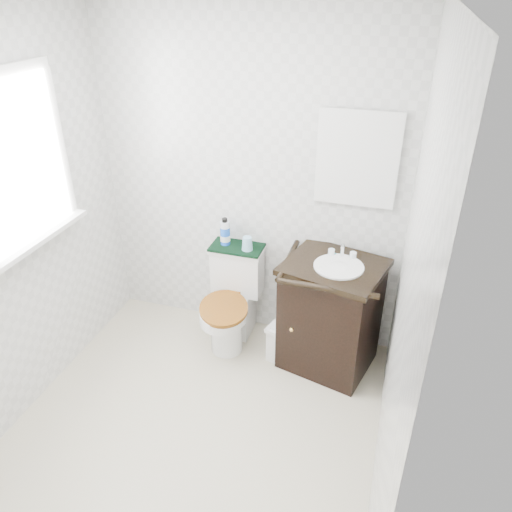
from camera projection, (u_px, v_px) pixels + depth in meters
The scene contains 13 objects.
floor at pixel (191, 434), 3.07m from camera, with size 2.40×2.40×0.00m, color beige.
wall_back at pixel (249, 183), 3.48m from camera, with size 2.40×2.40×0.00m, color silver.
wall_front at pixel (3, 463), 1.48m from camera, with size 2.40×2.40×0.00m, color silver.
wall_right at pixel (403, 303), 2.20m from camera, with size 2.40×2.40×0.00m, color silver.
window at pixel (15, 162), 2.79m from camera, with size 0.02×0.70×0.90m, color white.
mirror at pixel (357, 159), 3.15m from camera, with size 0.50×0.02×0.60m, color silver.
toilet at pixel (233, 303), 3.74m from camera, with size 0.44×0.65×0.72m.
vanity at pixel (331, 313), 3.44m from camera, with size 0.74×0.67×0.92m.
trash_bin at pixel (281, 344), 3.59m from camera, with size 0.23×0.21×0.29m.
towel at pixel (237, 247), 3.63m from camera, with size 0.38×0.22×0.02m, color black.
mouthwash_bottle at pixel (225, 232), 3.62m from camera, with size 0.07×0.07×0.21m.
cup at pixel (247, 243), 3.56m from camera, with size 0.08×0.08×0.10m, color #86BDDC.
soap_bar at pixel (333, 254), 3.35m from camera, with size 0.06×0.04×0.02m, color #187672.
Camera 1 is at (1.01, -1.93, 2.47)m, focal length 35.00 mm.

